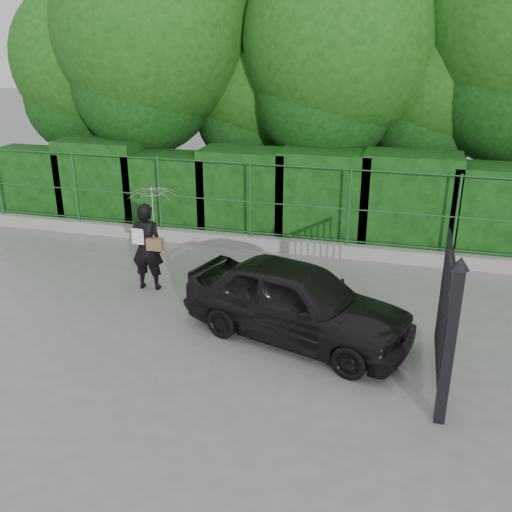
# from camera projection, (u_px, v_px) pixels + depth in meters

# --- Properties ---
(ground) EXTENTS (80.00, 80.00, 0.00)m
(ground) POSITION_uv_depth(u_px,v_px,m) (158.00, 334.00, 9.81)
(ground) COLOR gray
(kerb) EXTENTS (14.00, 0.25, 0.30)m
(kerb) POSITION_uv_depth(u_px,v_px,m) (234.00, 241.00, 13.80)
(kerb) COLOR #9E9E99
(kerb) RESTS_ON ground
(fence) EXTENTS (14.13, 0.06, 1.80)m
(fence) POSITION_uv_depth(u_px,v_px,m) (243.00, 199.00, 13.36)
(fence) COLOR #205526
(fence) RESTS_ON kerb
(hedge) EXTENTS (14.20, 1.20, 2.29)m
(hedge) POSITION_uv_depth(u_px,v_px,m) (251.00, 194.00, 14.33)
(hedge) COLOR black
(hedge) RESTS_ON ground
(trees) EXTENTS (17.10, 6.15, 8.08)m
(trees) POSITION_uv_depth(u_px,v_px,m) (310.00, 42.00, 14.81)
(trees) COLOR black
(trees) RESTS_ON ground
(gate) EXTENTS (0.22, 2.33, 2.36)m
(gate) POSITION_uv_depth(u_px,v_px,m) (448.00, 326.00, 7.61)
(gate) COLOR black
(gate) RESTS_ON ground
(woman) EXTENTS (0.98, 0.98, 2.11)m
(woman) POSITION_uv_depth(u_px,v_px,m) (150.00, 223.00, 11.11)
(woman) COLOR black
(woman) RESTS_ON ground
(car) EXTENTS (4.20, 2.66, 1.33)m
(car) POSITION_uv_depth(u_px,v_px,m) (297.00, 301.00, 9.50)
(car) COLOR black
(car) RESTS_ON ground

